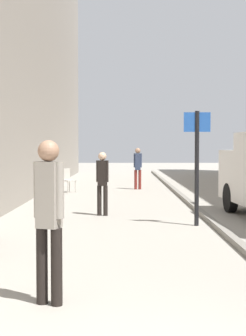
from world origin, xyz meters
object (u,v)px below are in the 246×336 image
pedestrian_main_foreground (49,210)px  street_sign_post (197,158)px  pedestrian_far_crossing (138,165)px  pedestrian_mid_block (102,179)px  cafe_chair_near_window (67,178)px

pedestrian_main_foreground → street_sign_post: bearing=86.1°
pedestrian_far_crossing → pedestrian_main_foreground: bearing=-96.9°
pedestrian_main_foreground → pedestrian_mid_block: (0.30, 7.28, -0.13)m
street_sign_post → cafe_chair_near_window: 9.15m
pedestrian_main_foreground → pedestrian_far_crossing: pedestrian_main_foreground is taller
pedestrian_main_foreground → cafe_chair_near_window: size_ratio=1.99×
pedestrian_main_foreground → cafe_chair_near_window: bearing=115.7°
pedestrian_far_crossing → street_sign_post: size_ratio=0.67×
pedestrian_far_crossing → cafe_chair_near_window: pedestrian_far_crossing is taller
pedestrian_main_foreground → pedestrian_far_crossing: size_ratio=1.08×
pedestrian_mid_block → street_sign_post: street_sign_post is taller
pedestrian_mid_block → cafe_chair_near_window: pedestrian_mid_block is taller
pedestrian_mid_block → cafe_chair_near_window: (-1.66, 6.58, -0.41)m
pedestrian_main_foreground → cafe_chair_near_window: 13.93m
pedestrian_main_foreground → pedestrian_mid_block: pedestrian_main_foreground is taller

